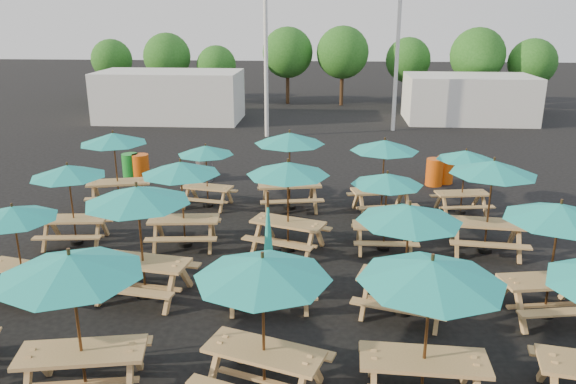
# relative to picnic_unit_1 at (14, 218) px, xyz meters

# --- Properties ---
(ground) EXTENTS (120.00, 120.00, 0.00)m
(ground) POSITION_rel_picnic_unit_1_xyz_m (5.51, 2.98, -1.82)
(ground) COLOR black
(ground) RESTS_ON ground
(picnic_unit_1) EXTENTS (2.21, 2.21, 2.11)m
(picnic_unit_1) POSITION_rel_picnic_unit_1_xyz_m (0.00, 0.00, 0.00)
(picnic_unit_1) COLOR #B48150
(picnic_unit_1) RESTS_ON ground
(picnic_unit_2) EXTENTS (2.15, 2.15, 2.23)m
(picnic_unit_2) POSITION_rel_picnic_unit_1_xyz_m (-0.13, 2.91, 0.10)
(picnic_unit_2) COLOR #B48150
(picnic_unit_2) RESTS_ON ground
(picnic_unit_3) EXTENTS (2.56, 2.56, 2.41)m
(picnic_unit_3) POSITION_rel_picnic_unit_1_xyz_m (-0.12, 6.12, 0.26)
(picnic_unit_3) COLOR #B48150
(picnic_unit_3) RESTS_ON ground
(picnic_unit_4) EXTENTS (2.61, 2.61, 2.55)m
(picnic_unit_4) POSITION_rel_picnic_unit_1_xyz_m (2.78, -3.22, 0.38)
(picnic_unit_4) COLOR #B48150
(picnic_unit_4) RESTS_ON ground
(picnic_unit_5) EXTENTS (2.58, 2.58, 2.56)m
(picnic_unit_5) POSITION_rel_picnic_unit_1_xyz_m (2.67, 0.16, 0.39)
(picnic_unit_5) COLOR #B48150
(picnic_unit_5) RESTS_ON ground
(picnic_unit_6) EXTENTS (2.28, 2.28, 2.35)m
(picnic_unit_6) POSITION_rel_picnic_unit_1_xyz_m (2.84, 2.99, 0.21)
(picnic_unit_6) COLOR #B48150
(picnic_unit_6) RESTS_ON ground
(picnic_unit_7) EXTENTS (2.08, 2.08, 2.03)m
(picnic_unit_7) POSITION_rel_picnic_unit_1_xyz_m (2.79, 6.20, -0.07)
(picnic_unit_7) COLOR #B48150
(picnic_unit_7) RESTS_ON ground
(picnic_unit_8) EXTENTS (2.73, 2.73, 2.46)m
(picnic_unit_8) POSITION_rel_picnic_unit_1_xyz_m (5.67, -2.95, 0.31)
(picnic_unit_8) COLOR #B48150
(picnic_unit_8) RESTS_ON ground
(picnic_unit_9) EXTENTS (2.15, 1.94, 2.51)m
(picnic_unit_9) POSITION_rel_picnic_unit_1_xyz_m (5.42, 0.10, -0.79)
(picnic_unit_9) COLOR #B48150
(picnic_unit_9) RESTS_ON ground
(picnic_unit_10) EXTENTS (2.71, 2.71, 2.42)m
(picnic_unit_10) POSITION_rel_picnic_unit_1_xyz_m (5.62, 2.90, 0.27)
(picnic_unit_10) COLOR #B48150
(picnic_unit_10) RESTS_ON ground
(picnic_unit_11) EXTENTS (2.56, 2.56, 2.49)m
(picnic_unit_11) POSITION_rel_picnic_unit_1_xyz_m (5.43, 6.17, 0.33)
(picnic_unit_11) COLOR #B48150
(picnic_unit_11) RESTS_ON ground
(picnic_unit_12) EXTENTS (2.32, 2.32, 2.54)m
(picnic_unit_12) POSITION_rel_picnic_unit_1_xyz_m (8.19, -3.02, 0.38)
(picnic_unit_12) COLOR #B48150
(picnic_unit_12) RESTS_ON ground
(picnic_unit_13) EXTENTS (2.62, 2.62, 2.41)m
(picnic_unit_13) POSITION_rel_picnic_unit_1_xyz_m (8.25, -0.16, 0.26)
(picnic_unit_13) COLOR #B48150
(picnic_unit_13) RESTS_ON ground
(picnic_unit_14) EXTENTS (1.88, 1.88, 2.11)m
(picnic_unit_14) POSITION_rel_picnic_unit_1_xyz_m (8.14, 3.13, 0.00)
(picnic_unit_14) COLOR #B48150
(picnic_unit_14) RESTS_ON ground
(picnic_unit_15) EXTENTS (2.49, 2.49, 2.36)m
(picnic_unit_15) POSITION_rel_picnic_unit_1_xyz_m (8.31, 5.91, 0.22)
(picnic_unit_15) COLOR #B48150
(picnic_unit_15) RESTS_ON ground
(picnic_unit_17) EXTENTS (2.51, 2.51, 2.47)m
(picnic_unit_17) POSITION_rel_picnic_unit_1_xyz_m (11.16, -0.04, 0.31)
(picnic_unit_17) COLOR #B48150
(picnic_unit_17) RESTS_ON ground
(picnic_unit_18) EXTENTS (2.39, 2.39, 2.49)m
(picnic_unit_18) POSITION_rel_picnic_unit_1_xyz_m (10.76, 3.18, 0.33)
(picnic_unit_18) COLOR #B48150
(picnic_unit_18) RESTS_ON ground
(picnic_unit_19) EXTENTS (2.04, 2.04, 2.03)m
(picnic_unit_19) POSITION_rel_picnic_unit_1_xyz_m (10.78, 6.14, -0.07)
(picnic_unit_19) COLOR #B48150
(picnic_unit_19) RESTS_ON ground
(waste_bin_0) EXTENTS (0.61, 0.61, 0.98)m
(waste_bin_0) POSITION_rel_picnic_unit_1_xyz_m (-0.72, 9.02, -1.33)
(waste_bin_0) COLOR #198A29
(waste_bin_0) RESTS_ON ground
(waste_bin_1) EXTENTS (0.61, 0.61, 0.98)m
(waste_bin_1) POSITION_rel_picnic_unit_1_xyz_m (-0.31, 8.94, -1.33)
(waste_bin_1) COLOR #DC520C
(waste_bin_1) RESTS_ON ground
(waste_bin_2) EXTENTS (0.61, 0.61, 0.98)m
(waste_bin_2) POSITION_rel_picnic_unit_1_xyz_m (2.05, 9.08, -1.33)
(waste_bin_2) COLOR gray
(waste_bin_2) RESTS_ON ground
(waste_bin_3) EXTENTS (0.61, 0.61, 0.98)m
(waste_bin_3) POSITION_rel_picnic_unit_1_xyz_m (10.46, 9.10, -1.33)
(waste_bin_3) COLOR #DC520C
(waste_bin_3) RESTS_ON ground
(waste_bin_4) EXTENTS (0.61, 0.61, 0.98)m
(waste_bin_4) POSITION_rel_picnic_unit_1_xyz_m (10.89, 9.43, -1.33)
(waste_bin_4) COLOR #DC520C
(waste_bin_4) RESTS_ON ground
(mast_0) EXTENTS (0.20, 0.20, 12.00)m
(mast_0) POSITION_rel_picnic_unit_1_xyz_m (3.51, 16.98, 4.18)
(mast_0) COLOR silver
(mast_0) RESTS_ON ground
(mast_1) EXTENTS (0.20, 0.20, 12.00)m
(mast_1) POSITION_rel_picnic_unit_1_xyz_m (10.01, 18.98, 4.18)
(mast_1) COLOR silver
(mast_1) RESTS_ON ground
(event_tent_0) EXTENTS (8.00, 4.00, 2.80)m
(event_tent_0) POSITION_rel_picnic_unit_1_xyz_m (-2.49, 20.98, -0.42)
(event_tent_0) COLOR silver
(event_tent_0) RESTS_ON ground
(event_tent_1) EXTENTS (7.00, 4.00, 2.60)m
(event_tent_1) POSITION_rel_picnic_unit_1_xyz_m (14.51, 21.98, -0.52)
(event_tent_1) COLOR silver
(event_tent_1) RESTS_ON ground
(tree_0) EXTENTS (2.80, 2.80, 4.24)m
(tree_0) POSITION_rel_picnic_unit_1_xyz_m (-8.57, 28.23, 1.01)
(tree_0) COLOR #382314
(tree_0) RESTS_ON ground
(tree_1) EXTENTS (3.11, 3.11, 4.72)m
(tree_1) POSITION_rel_picnic_unit_1_xyz_m (-4.24, 26.88, 1.33)
(tree_1) COLOR #382314
(tree_1) RESTS_ON ground
(tree_2) EXTENTS (2.59, 2.59, 3.93)m
(tree_2) POSITION_rel_picnic_unit_1_xyz_m (-0.88, 26.64, 0.81)
(tree_2) COLOR #382314
(tree_2) RESTS_ON ground
(tree_3) EXTENTS (3.36, 3.36, 5.09)m
(tree_3) POSITION_rel_picnic_unit_1_xyz_m (3.75, 27.70, 1.59)
(tree_3) COLOR #382314
(tree_3) RESTS_ON ground
(tree_4) EXTENTS (3.41, 3.41, 5.17)m
(tree_4) POSITION_rel_picnic_unit_1_xyz_m (7.41, 27.24, 1.64)
(tree_4) COLOR #382314
(tree_4) RESTS_ON ground
(tree_5) EXTENTS (2.94, 2.94, 4.45)m
(tree_5) POSITION_rel_picnic_unit_1_xyz_m (11.73, 27.66, 1.16)
(tree_5) COLOR #382314
(tree_5) RESTS_ON ground
(tree_6) EXTENTS (3.38, 3.38, 5.13)m
(tree_6) POSITION_rel_picnic_unit_1_xyz_m (15.74, 25.88, 1.61)
(tree_6) COLOR #382314
(tree_6) RESTS_ON ground
(tree_7) EXTENTS (2.95, 2.95, 4.48)m
(tree_7) POSITION_rel_picnic_unit_1_xyz_m (19.13, 25.90, 1.18)
(tree_7) COLOR #382314
(tree_7) RESTS_ON ground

